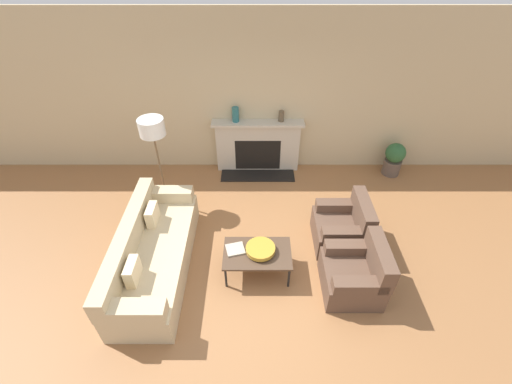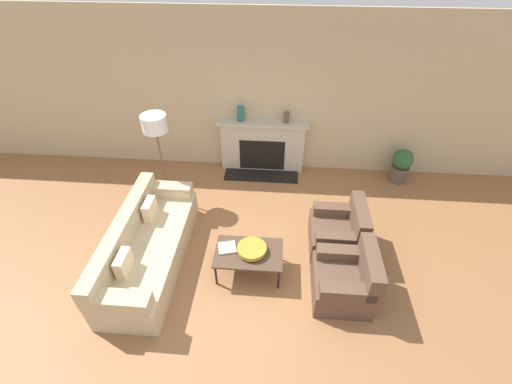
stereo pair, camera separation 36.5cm
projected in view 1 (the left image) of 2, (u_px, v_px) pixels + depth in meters
The scene contains 13 objects.
ground_plane at pixel (263, 283), 4.72m from camera, with size 18.00×18.00×0.00m, color #99663D.
wall_back at pixel (261, 96), 6.06m from camera, with size 18.00×0.06×2.90m.
fireplace at pixel (257, 147), 6.55m from camera, with size 1.69×0.59×1.03m.
couch at pixel (152, 254), 4.73m from camera, with size 0.84×2.26×0.77m.
armchair_near at pixel (355, 273), 4.48m from camera, with size 0.75×0.78×0.79m.
armchair_far at pixel (342, 227), 5.14m from camera, with size 0.75×0.78×0.79m.
coffee_table at pixel (256, 254), 4.64m from camera, with size 0.92×0.58×0.40m.
bowl at pixel (260, 249), 4.60m from camera, with size 0.40×0.40×0.09m.
book at pixel (234, 249), 4.65m from camera, with size 0.29×0.27×0.02m.
floor_lamp at pixel (152, 137), 5.22m from camera, with size 0.39×0.39×1.61m.
mantel_vase_left at pixel (234, 115), 6.14m from camera, with size 0.13×0.13×0.27m.
mantel_vase_center_left at pixel (280, 116), 6.17m from camera, with size 0.10×0.10×0.20m.
potted_plant at pixel (393, 158), 6.52m from camera, with size 0.37×0.37×0.65m.
Camera 1 is at (-0.10, -2.88, 3.95)m, focal length 24.00 mm.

